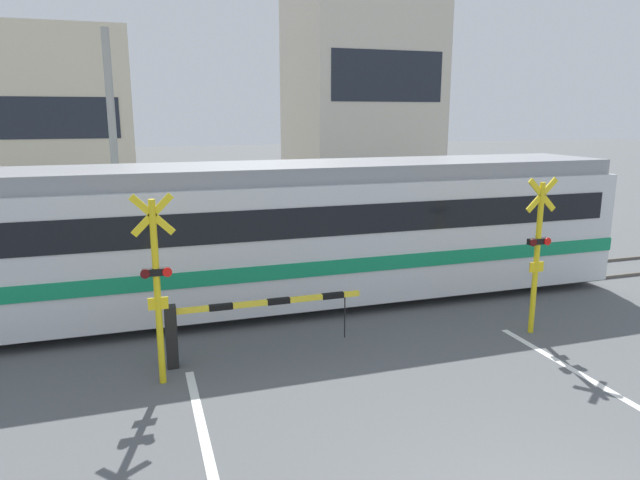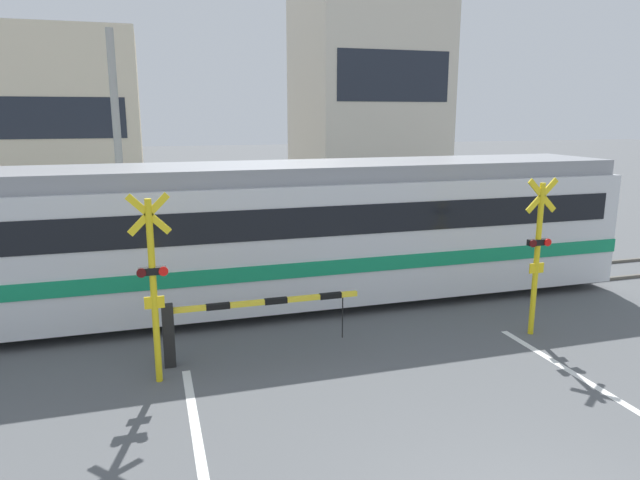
{
  "view_description": "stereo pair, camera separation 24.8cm",
  "coord_description": "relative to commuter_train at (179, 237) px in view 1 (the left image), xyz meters",
  "views": [
    {
      "loc": [
        -3.85,
        -3.67,
        4.36
      ],
      "look_at": [
        0.0,
        8.23,
        1.6
      ],
      "focal_mm": 32.0,
      "sensor_mm": 36.0,
      "label": 1
    },
    {
      "loc": [
        -3.62,
        -3.74,
        4.36
      ],
      "look_at": [
        0.0,
        8.23,
        1.6
      ],
      "focal_mm": 32.0,
      "sensor_mm": 36.0,
      "label": 2
    }
  ],
  "objects": [
    {
      "name": "commuter_train",
      "position": [
        0.0,
        0.0,
        0.0
      ],
      "size": [
        20.98,
        2.86,
        3.27
      ],
      "color": "silver",
      "rests_on": "ground_plane"
    },
    {
      "name": "utility_pole_streetside",
      "position": [
        -1.36,
        5.05,
        1.6
      ],
      "size": [
        0.22,
        0.22,
        6.71
      ],
      "color": "gray",
      "rests_on": "ground_plane"
    },
    {
      "name": "crossing_signal_right",
      "position": [
        6.68,
        -3.36,
        -0.0
      ],
      "size": [
        0.68,
        0.15,
        3.17
      ],
      "color": "yellow",
      "rests_on": "ground_plane"
    },
    {
      "name": "building_right_of_street",
      "position": [
        9.95,
        14.6,
        3.7
      ],
      "size": [
        6.25,
        6.94,
        10.9
      ],
      "color": "beige",
      "rests_on": "ground_plane"
    },
    {
      "name": "crossing_barrier_far",
      "position": [
        5.6,
        2.55,
        -0.97
      ],
      "size": [
        3.61,
        0.2,
        1.14
      ],
      "color": "black",
      "rests_on": "ground_plane"
    },
    {
      "name": "rail_track_near",
      "position": [
        3.04,
        -0.72,
        -1.71
      ],
      "size": [
        50.0,
        0.1,
        0.08
      ],
      "color": "#5B564C",
      "rests_on": "ground_plane"
    },
    {
      "name": "building_left_of_street",
      "position": [
        -3.84,
        14.6,
        2.1
      ],
      "size": [
        6.16,
        6.94,
        7.7
      ],
      "color": "beige",
      "rests_on": "ground_plane"
    },
    {
      "name": "crossing_signal_left",
      "position": [
        -0.61,
        -3.36,
        -0.0
      ],
      "size": [
        0.68,
        0.15,
        3.17
      ],
      "color": "yellow",
      "rests_on": "ground_plane"
    },
    {
      "name": "crossing_barrier_near",
      "position": [
        0.47,
        -2.81,
        -0.97
      ],
      "size": [
        3.61,
        0.2,
        1.14
      ],
      "color": "black",
      "rests_on": "ground_plane"
    },
    {
      "name": "pedestrian",
      "position": [
        2.56,
        5.42,
        -0.76
      ],
      "size": [
        0.38,
        0.23,
        1.72
      ],
      "color": "brown",
      "rests_on": "ground_plane"
    },
    {
      "name": "rail_track_far",
      "position": [
        3.04,
        0.72,
        -1.71
      ],
      "size": [
        50.0,
        0.1,
        0.08
      ],
      "color": "#5B564C",
      "rests_on": "ground_plane"
    }
  ]
}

